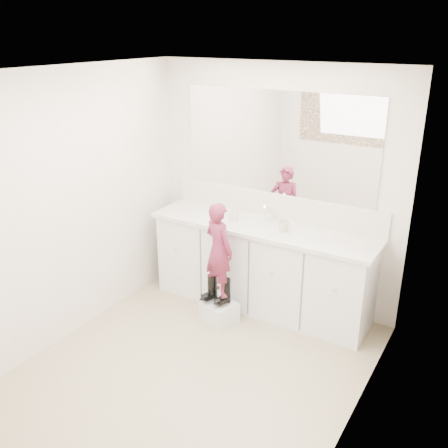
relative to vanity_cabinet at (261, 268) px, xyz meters
The scene contains 19 objects.
floor 1.30m from the vanity_cabinet, 90.00° to the right, with size 3.00×3.00×0.00m, color #998964.
ceiling 2.32m from the vanity_cabinet, 90.00° to the right, with size 3.00×3.00×0.00m, color white.
wall_back 0.82m from the vanity_cabinet, 90.00° to the left, with size 2.60×2.60×0.00m, color beige.
wall_front 2.83m from the vanity_cabinet, 90.00° to the right, with size 2.60×2.60×0.00m, color beige.
wall_left 1.95m from the vanity_cabinet, 136.70° to the right, with size 3.00×3.00×0.00m, color beige.
wall_right 1.95m from the vanity_cabinet, 43.30° to the right, with size 3.00×3.00×0.00m, color beige.
vanity_cabinet is the anchor object (origin of this frame).
countertop 0.45m from the vanity_cabinet, 90.00° to the right, with size 2.28×0.58×0.04m, color beige.
backsplash 0.64m from the vanity_cabinet, 90.00° to the left, with size 2.28×0.03×0.25m, color beige.
mirror 1.24m from the vanity_cabinet, 90.00° to the left, with size 2.00×0.02×1.00m, color white.
dot_panel 2.98m from the vanity_cabinet, 90.00° to the right, with size 2.00×0.01×1.20m, color #472819.
faucet 0.54m from the vanity_cabinet, 90.00° to the left, with size 0.08×0.08×0.10m, color silver.
cup 0.57m from the vanity_cabinet, 11.48° to the right, with size 0.11×0.11×0.10m, color beige.
soap_bottle 0.63m from the vanity_cabinet, behind, with size 0.08×0.08×0.17m, color beige.
step_stool 0.61m from the vanity_cabinet, 114.02° to the right, with size 0.32×0.27×0.21m, color silver.
boot_left 0.56m from the vanity_cabinet, 121.11° to the right, with size 0.10×0.18×0.27m, color black, non-canonical shape.
boot_right 0.50m from the vanity_cabinet, 106.05° to the right, with size 0.10×0.18×0.27m, color black, non-canonical shape.
toddler 0.62m from the vanity_cabinet, 114.02° to the right, with size 0.33×0.22×0.91m, color #AC3564.
toothbrush 0.66m from the vanity_cabinet, 106.44° to the right, with size 0.01×0.01×0.14m, color pink.
Camera 1 is at (2.00, -2.83, 2.66)m, focal length 40.00 mm.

